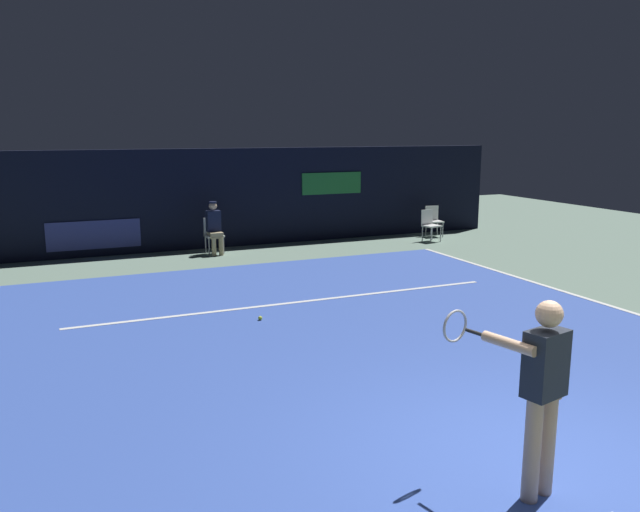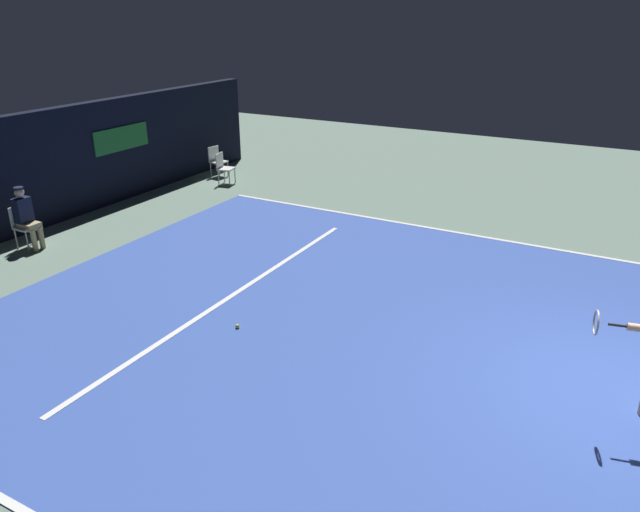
% 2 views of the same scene
% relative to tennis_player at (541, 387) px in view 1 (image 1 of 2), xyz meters
% --- Properties ---
extents(ground_plane, '(32.61, 32.61, 0.00)m').
position_rel_tennis_player_xyz_m(ground_plane, '(0.37, 4.62, -0.99)').
color(ground_plane, slate).
extents(court_surface, '(10.14, 10.76, 0.01)m').
position_rel_tennis_player_xyz_m(court_surface, '(0.37, 4.62, -0.98)').
color(court_surface, '#3856B2').
rests_on(court_surface, ground).
extents(line_sideline_left, '(0.10, 10.76, 0.01)m').
position_rel_tennis_player_xyz_m(line_sideline_left, '(5.39, 4.62, -0.97)').
color(line_sideline_left, white).
rests_on(line_sideline_left, court_surface).
extents(line_service, '(7.91, 0.10, 0.01)m').
position_rel_tennis_player_xyz_m(line_service, '(0.37, 6.51, -0.97)').
color(line_service, white).
rests_on(line_service, court_surface).
extents(back_wall, '(17.04, 0.33, 2.60)m').
position_rel_tennis_player_xyz_m(back_wall, '(0.36, 12.59, 0.31)').
color(back_wall, black).
rests_on(back_wall, ground).
extents(tennis_player, '(0.78, 0.93, 1.73)m').
position_rel_tennis_player_xyz_m(tennis_player, '(0.00, 0.00, 0.00)').
color(tennis_player, '#DBAD89').
rests_on(tennis_player, ground).
extents(line_judge_on_chair, '(0.45, 0.54, 1.32)m').
position_rel_tennis_player_xyz_m(line_judge_on_chair, '(0.18, 11.63, -0.30)').
color(line_judge_on_chair, white).
rests_on(line_judge_on_chair, ground).
extents(courtside_chair_near, '(0.51, 0.49, 0.88)m').
position_rel_tennis_player_xyz_m(courtside_chair_near, '(6.19, 11.08, -0.49)').
color(courtside_chair_near, white).
rests_on(courtside_chair_near, ground).
extents(courtside_chair_far, '(0.48, 0.46, 0.88)m').
position_rel_tennis_player_xyz_m(courtside_chair_far, '(6.76, 11.77, -0.49)').
color(courtside_chair_far, white).
rests_on(courtside_chair_far, ground).
extents(tennis_ball, '(0.07, 0.07, 0.07)m').
position_rel_tennis_player_xyz_m(tennis_ball, '(-0.56, 5.74, -0.94)').
color(tennis_ball, '#CCE033').
rests_on(tennis_ball, court_surface).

